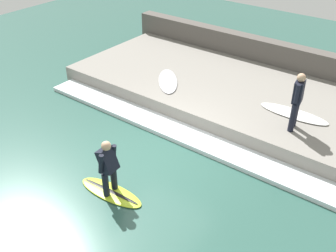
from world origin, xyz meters
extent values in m
plane|color=#2D564C|center=(0.00, 0.00, 0.00)|extent=(28.00, 28.00, 0.00)
cube|color=gray|center=(3.74, 0.00, 0.25)|extent=(4.40, 10.61, 0.50)
cube|color=#544F49|center=(6.19, 0.00, 0.64)|extent=(0.50, 11.14, 1.27)
cube|color=silver|center=(1.12, 0.00, 0.06)|extent=(0.82, 10.08, 0.12)
ellipsoid|color=#BFE02D|center=(-1.76, -0.02, 0.03)|extent=(0.65, 1.71, 0.06)
ellipsoid|color=black|center=(-1.76, -0.02, 0.06)|extent=(0.20, 1.54, 0.01)
cylinder|color=black|center=(-1.62, -0.01, 0.37)|extent=(0.15, 0.15, 0.61)
cylinder|color=black|center=(-1.90, -0.03, 0.37)|extent=(0.15, 0.15, 0.61)
cube|color=black|center=(-1.76, -0.02, 0.95)|extent=(0.38, 0.41, 0.59)
sphere|color=tan|center=(-1.76, -0.02, 1.32)|extent=(0.21, 0.21, 0.21)
cylinder|color=black|center=(-1.56, -0.01, 0.98)|extent=(0.10, 0.18, 0.50)
cylinder|color=black|center=(-1.97, -0.03, 0.98)|extent=(0.10, 0.18, 0.50)
cylinder|color=black|center=(2.67, -2.43, 0.90)|extent=(0.15, 0.15, 0.79)
cylinder|color=black|center=(2.39, -2.47, 0.90)|extent=(0.15, 0.15, 0.79)
cube|color=black|center=(2.53, -2.45, 1.58)|extent=(0.40, 0.28, 0.57)
sphere|color=tan|center=(2.53, -2.45, 1.96)|extent=(0.22, 0.22, 0.22)
cylinder|color=black|center=(2.73, -2.41, 1.61)|extent=(0.11, 0.11, 0.50)
cylinder|color=black|center=(2.32, -2.48, 1.61)|extent=(0.11, 0.11, 0.50)
ellipsoid|color=white|center=(3.22, -2.22, 0.53)|extent=(0.60, 1.94, 0.06)
ellipsoid|color=silver|center=(2.75, 1.78, 0.53)|extent=(1.73, 1.58, 0.06)
camera|label=1|loc=(-6.30, -5.09, 6.09)|focal=42.00mm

